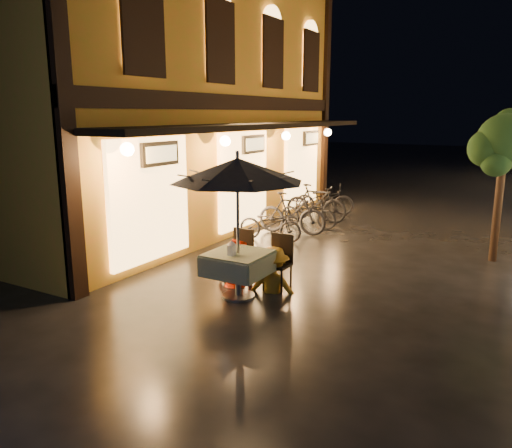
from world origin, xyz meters
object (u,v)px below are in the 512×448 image
Objects in this scene: person_yellow at (273,248)px; cafe_table at (238,264)px; bicycle_0 at (270,224)px; table_lantern at (232,247)px; person_orange at (235,240)px; patio_umbrella at (237,170)px.

cafe_table is at bearing 43.84° from person_yellow.
bicycle_0 is at bearing 110.37° from cafe_table.
table_lantern is 0.15× the size of person_orange.
person_yellow is at bearing 56.87° from cafe_table.
cafe_table is 3.96× the size of table_lantern.
cafe_table is 0.64× the size of person_yellow.
table_lantern is 0.16× the size of person_yellow.
person_orange is at bearing -12.53° from person_yellow.
person_yellow reaches higher than cafe_table.
patio_umbrella is 1.51× the size of person_orange.
patio_umbrella is at bearing 125.93° from person_orange.
person_yellow is (0.37, 0.56, -1.38)m from patio_umbrella.
person_yellow reaches higher than table_lantern.
person_orange is 1.06× the size of person_yellow.
patio_umbrella reaches higher than person_yellow.
person_yellow is 0.97× the size of bicycle_0.
cafe_table is 1.56m from patio_umbrella.
patio_umbrella reaches higher than cafe_table.
cafe_table is at bearing 125.93° from person_orange.
table_lantern is 0.86m from person_yellow.
table_lantern is 0.16× the size of bicycle_0.
bicycle_0 is (-1.36, 3.86, -0.50)m from table_lantern.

